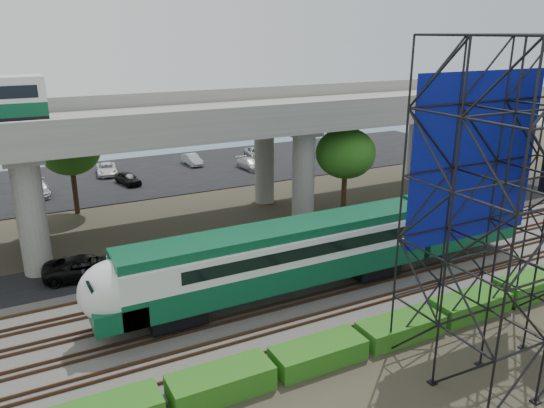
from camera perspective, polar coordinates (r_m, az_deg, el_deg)
ground at (r=29.36m, az=-1.28°, el=-12.94°), size 140.00×140.00×0.00m
ballast_bed at (r=30.88m, az=-2.95°, el=-11.07°), size 90.00×12.00×0.20m
service_road at (r=38.03m, az=-8.30°, el=-5.50°), size 90.00×5.00×0.08m
parking_lot at (r=59.63m, az=-15.83°, el=2.72°), size 90.00×18.00×0.08m
harbor_water at (r=80.82m, az=-19.15°, el=6.30°), size 140.00×40.00×0.03m
rail_tracks at (r=30.79m, az=-2.95°, el=-10.78°), size 90.00×9.52×0.16m
commuter_train at (r=31.59m, az=4.52°, el=-4.79°), size 29.30×3.06×4.30m
overpass at (r=40.49m, az=-12.81°, el=7.80°), size 80.00×12.00×12.40m
scaffold_tower at (r=26.13m, az=25.50°, el=-0.77°), size 9.36×6.36×15.00m
hedge_strip at (r=26.31m, az=5.05°, el=-15.62°), size 34.60×1.80×1.20m
trees at (r=40.46m, az=-17.60°, el=3.56°), size 40.94×16.94×7.69m
suv at (r=36.03m, az=-19.37°, el=-6.44°), size 5.58×3.36×1.45m
parked_cars at (r=59.04m, az=-15.68°, el=3.26°), size 39.31×9.55×1.32m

